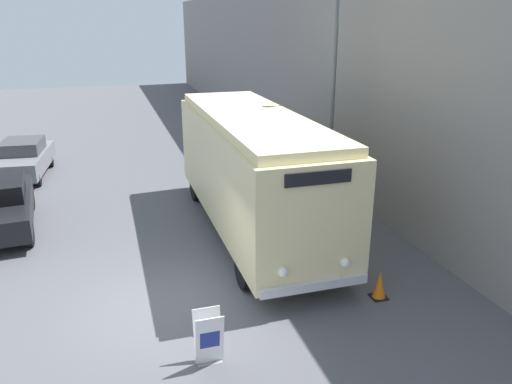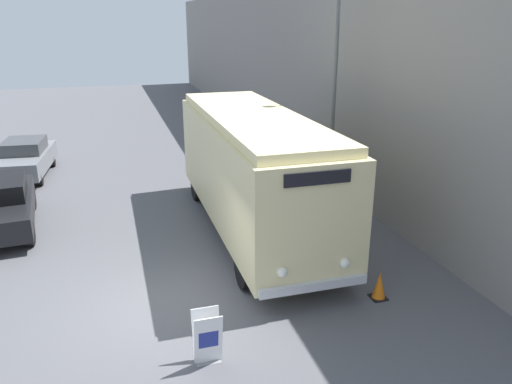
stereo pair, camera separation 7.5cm
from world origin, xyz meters
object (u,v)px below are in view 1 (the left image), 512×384
(sign_board, at_px, (209,338))
(vintage_bus, at_px, (253,167))
(traffic_cone, at_px, (379,285))
(streetlamp, at_px, (335,66))
(parked_car_mid, at_px, (23,159))

(sign_board, bearing_deg, vintage_bus, 65.80)
(sign_board, relative_size, traffic_cone, 1.60)
(sign_board, distance_m, streetlamp, 9.70)
(sign_board, relative_size, streetlamp, 0.14)
(vintage_bus, distance_m, traffic_cone, 5.10)
(streetlamp, bearing_deg, sign_board, -129.06)
(streetlamp, bearing_deg, vintage_bus, -158.30)
(vintage_bus, xyz_separation_m, streetlamp, (3.00, 1.20, 2.66))
(vintage_bus, distance_m, parked_car_mid, 10.73)
(vintage_bus, xyz_separation_m, sign_board, (-2.52, -5.62, -1.48))
(sign_board, height_order, parked_car_mid, parked_car_mid)
(streetlamp, height_order, parked_car_mid, streetlamp)
(parked_car_mid, bearing_deg, sign_board, -65.42)
(sign_board, height_order, streetlamp, streetlamp)
(streetlamp, xyz_separation_m, traffic_cone, (-1.35, -5.73, -4.33))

